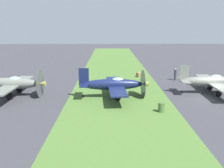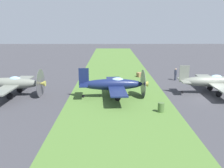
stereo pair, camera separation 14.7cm
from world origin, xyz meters
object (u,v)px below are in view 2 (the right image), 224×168
airplane_lead (212,81)px  airplane_wingman (113,84)px  fuel_drum (161,107)px  ground_crew_chief (176,74)px  supply_crate (140,75)px  airplane_trail (11,83)px

airplane_lead → airplane_wingman: airplane_lead is taller
airplane_wingman → fuel_drum: bearing=36.3°
airplane_lead → ground_crew_chief: bearing=-161.0°
ground_crew_chief → supply_crate: 5.50m
ground_crew_chief → fuel_drum: size_ratio=1.92×
ground_crew_chief → fuel_drum: 15.14m
airplane_wingman → fuel_drum: 6.90m
airplane_lead → ground_crew_chief: size_ratio=5.60×
airplane_trail → ground_crew_chief: 22.29m
airplane_wingman → fuel_drum: (5.27, 4.35, -1.00)m
airplane_trail → ground_crew_chief: airplane_trail is taller
ground_crew_chief → supply_crate: bearing=110.3°
airplane_trail → airplane_lead: bearing=94.2°
fuel_drum → supply_crate: bearing=-179.7°
airplane_lead → fuel_drum: bearing=-45.4°
airplane_lead → supply_crate: (-10.19, -7.26, -1.13)m
airplane_lead → airplane_trail: bearing=-86.5°
airplane_lead → airplane_wingman: 11.61m
ground_crew_chief → supply_crate: size_ratio=1.92×
airplane_lead → supply_crate: size_ratio=10.77×
airplane_trail → ground_crew_chief: size_ratio=5.64×
airplane_lead → airplane_trail: airplane_trail is taller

